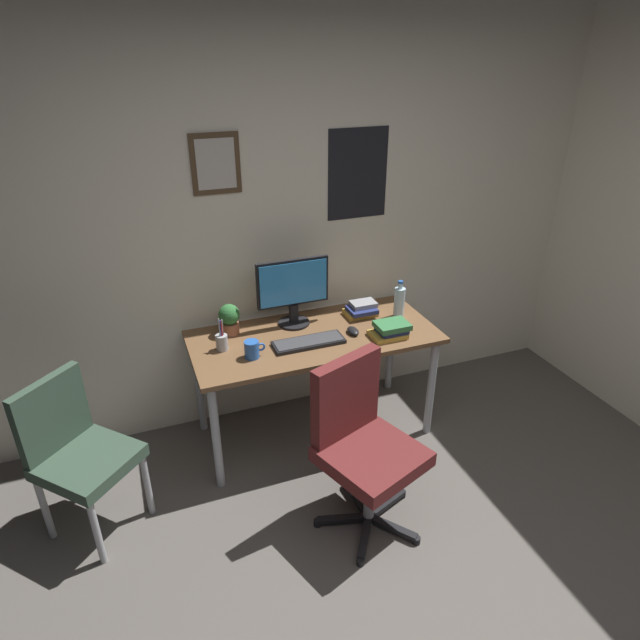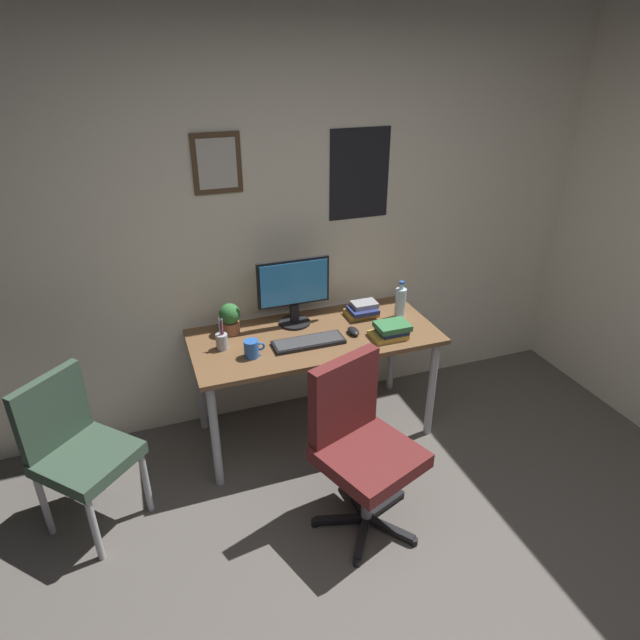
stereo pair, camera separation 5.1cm
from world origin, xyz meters
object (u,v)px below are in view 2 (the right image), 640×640
Objects in this scene: coffee_mug_near at (252,349)px; book_stack_left at (391,330)px; keyboard at (309,342)px; pen_cup at (222,341)px; monitor at (294,289)px; computer_mouse at (353,331)px; office_chair at (359,439)px; book_stack_right at (363,310)px; potted_plant at (230,318)px; side_chair at (76,445)px; water_bottle at (400,302)px.

coffee_mug_near reaches higher than book_stack_left.
pen_cup is (-0.49, 0.12, 0.04)m from keyboard.
coffee_mug_near is at bearing -138.49° from monitor.
computer_mouse is at bearing -6.60° from pen_cup.
office_chair reaches higher than book_stack_right.
pen_cup is at bearing 173.40° from computer_mouse.
potted_plant is at bearing 177.88° from monitor.
book_stack_left is at bearing -11.70° from pen_cup.
computer_mouse is at bearing -40.47° from monitor.
monitor is at bearing 20.15° from side_chair.
book_stack_right is (0.95, 0.12, -0.01)m from pen_cup.
pen_cup is 0.96m from book_stack_right.
computer_mouse is 0.53× the size of book_stack_right.
pen_cup is (-0.14, 0.15, 0.00)m from coffee_mug_near.
pen_cup reaches higher than potted_plant.
book_stack_right is (0.15, 0.21, 0.02)m from computer_mouse.
potted_plant is at bearing 114.64° from office_chair.
potted_plant is at bearing 171.49° from water_bottle.
pen_cup is at bearing 166.55° from keyboard.
keyboard is at bearing 4.74° from coffee_mug_near.
computer_mouse is 0.56× the size of potted_plant.
book_stack_left is (1.83, 0.12, 0.28)m from side_chair.
coffee_mug_near is 0.61× the size of pen_cup.
office_chair is 1.06m from monitor.
monitor reaches higher than pen_cup.
monitor reaches higher than side_chair.
pen_cup reaches higher than keyboard.
water_bottle is (0.63, 0.82, 0.31)m from office_chair.
side_chair is (-1.37, 0.47, -0.03)m from office_chair.
water_bottle is at bearing -24.86° from book_stack_right.
computer_mouse is at bearing 69.86° from office_chair.
pen_cup reaches higher than book_stack_right.
water_bottle reaches higher than coffee_mug_near.
office_chair is 0.71m from keyboard.
book_stack_right is at bearing -5.66° from monitor.
computer_mouse is (0.30, 0.03, 0.01)m from keyboard.
book_stack_right is at bearing -3.99° from potted_plant.
potted_plant is 0.99m from book_stack_left.
computer_mouse is 0.44× the size of water_bottle.
side_chair reaches higher than book_stack_right.
book_stack_right reaches higher than keyboard.
water_bottle is at bearing -8.51° from potted_plant.
pen_cup reaches higher than coffee_mug_near.
keyboard is 0.51m from potted_plant.
monitor is at bearing 41.51° from coffee_mug_near.
computer_mouse is at bearing -126.18° from book_stack_right.
coffee_mug_near is 0.21m from pen_cup.
potted_plant reaches higher than book_stack_left.
pen_cup is 0.87× the size of book_stack_left.
water_bottle is 1.29× the size of potted_plant.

